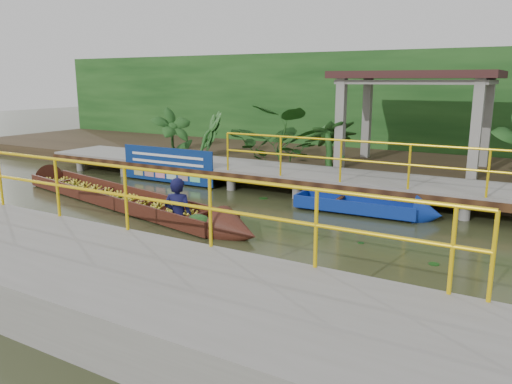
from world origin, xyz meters
The scene contains 10 objects.
ground centered at (0.00, 0.00, 0.00)m, with size 80.00×80.00×0.00m, color #31351A.
land_strip centered at (0.00, 7.50, 0.23)m, with size 30.00×8.00×0.45m, color #302618.
far_dock centered at (0.02, 3.43, 0.48)m, with size 16.00×2.06×1.66m.
near_dock centered at (1.00, -4.20, 0.30)m, with size 18.00×2.40×1.73m.
pavilion centered at (3.00, 6.30, 2.82)m, with size 4.40×3.00×3.00m.
foliage_backdrop centered at (0.00, 10.00, 2.00)m, with size 30.00×0.80×4.00m, color #143C13.
vendor_boat centered at (-2.11, -0.10, 0.26)m, with size 9.02×2.74×2.14m.
moored_blue_boat centered at (3.56, 2.18, 0.14)m, with size 3.28×1.00×0.77m.
blue_banner centered at (-3.06, 2.48, 0.56)m, with size 3.23×0.04×1.01m.
tropical_plants centered at (0.67, 5.30, 1.11)m, with size 14.05×1.05×1.31m.
Camera 1 is at (6.34, -8.54, 2.95)m, focal length 35.00 mm.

